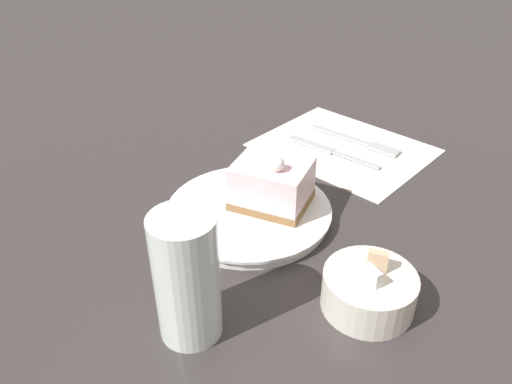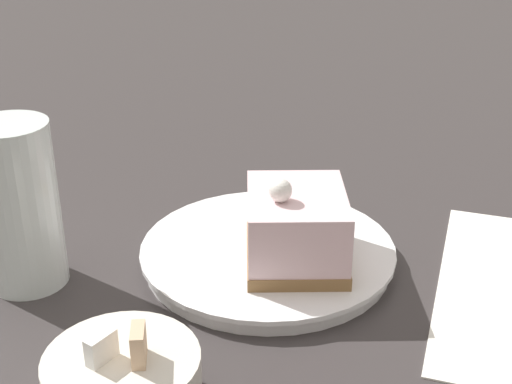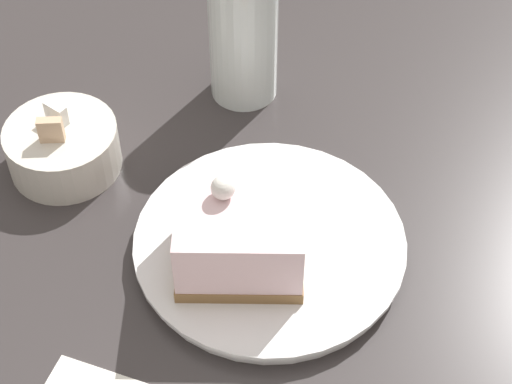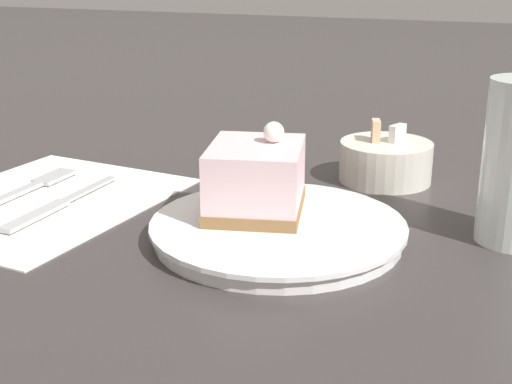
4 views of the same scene
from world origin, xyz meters
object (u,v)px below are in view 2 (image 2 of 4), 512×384
Objects in this scene: plate at (270,253)px; cake_slice at (296,227)px; sugar_bowl at (124,384)px; drinking_glass at (19,206)px.

plate is 1.95× the size of cake_slice.
sugar_bowl is (0.05, 0.19, 0.01)m from plate.
cake_slice is at bearing -166.09° from drinking_glass.
plate is at bearing -105.02° from sugar_bowl.
drinking_glass reaches higher than sugar_bowl.
drinking_glass is (0.13, -0.12, 0.05)m from sugar_bowl.
drinking_glass is (0.18, 0.07, 0.06)m from plate.
sugar_bowl is at bearing 53.16° from cake_slice.
plate is 0.20m from sugar_bowl.
drinking_glass is at bearing 0.52° from cake_slice.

